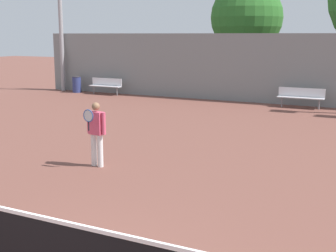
{
  "coord_description": "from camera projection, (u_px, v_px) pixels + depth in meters",
  "views": [
    {
      "loc": [
        3.96,
        -4.07,
        3.26
      ],
      "look_at": [
        -1.38,
        6.43,
        0.94
      ],
      "focal_mm": 50.0,
      "sensor_mm": 36.0,
      "label": 1
    }
  ],
  "objects": [
    {
      "name": "trash_bin",
      "position": [
        77.0,
        84.0,
        26.58
      ],
      "size": [
        0.51,
        0.51,
        0.92
      ],
      "color": "navy",
      "rests_on": "ground_plane"
    },
    {
      "name": "tennis_player",
      "position": [
        96.0,
        131.0,
        11.57
      ],
      "size": [
        0.57,
        0.42,
        1.62
      ],
      "rotation": [
        0.0,
        0.0,
        -0.1
      ],
      "color": "silver",
      "rests_on": "ground_plane"
    },
    {
      "name": "light_pole_far_right",
      "position": [
        60.0,
        1.0,
        26.58
      ],
      "size": [
        0.9,
        0.6,
        8.45
      ],
      "color": "#939399",
      "rests_on": "ground_plane"
    },
    {
      "name": "bench_courtside_near",
      "position": [
        106.0,
        84.0,
        25.63
      ],
      "size": [
        1.91,
        0.4,
        0.89
      ],
      "color": "silver",
      "rests_on": "ground_plane"
    },
    {
      "name": "tree_green_broad",
      "position": [
        247.0,
        18.0,
        27.05
      ],
      "size": [
        4.17,
        4.17,
        6.31
      ],
      "color": "brown",
      "rests_on": "ground_plane"
    },
    {
      "name": "bench_courtside_far",
      "position": [
        301.0,
        95.0,
        20.95
      ],
      "size": [
        2.05,
        0.4,
        0.89
      ],
      "color": "silver",
      "rests_on": "ground_plane"
    },
    {
      "name": "back_fence",
      "position": [
        309.0,
        70.0,
        21.31
      ],
      "size": [
        29.67,
        0.06,
        3.31
      ],
      "color": "gray",
      "rests_on": "ground_plane"
    }
  ]
}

